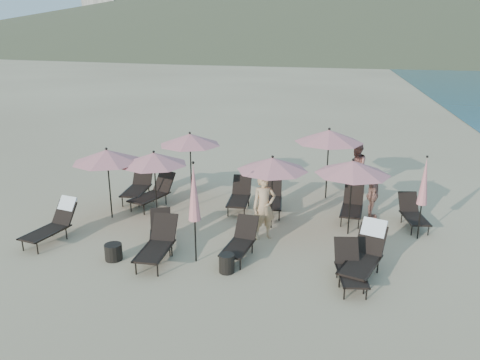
% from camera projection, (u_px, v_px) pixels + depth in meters
% --- Properties ---
extents(ground, '(800.00, 800.00, 0.00)m').
position_uv_depth(ground, '(254.00, 266.00, 11.53)').
color(ground, '#D6BA8C').
rests_on(ground, ground).
extents(hotel_skyline, '(109.00, 82.00, 55.00)m').
position_uv_depth(hotel_skyline, '(178.00, 2.00, 276.09)').
color(hotel_skyline, beige).
rests_on(hotel_skyline, ground).
extents(lounger_0, '(0.97, 1.81, 1.07)m').
position_uv_depth(lounger_0, '(54.00, 223.00, 12.88)').
color(lounger_0, black).
rests_on(lounger_0, ground).
extents(lounger_1, '(1.04, 1.59, 0.86)m').
position_uv_depth(lounger_1, '(161.00, 232.00, 12.57)').
color(lounger_1, black).
rests_on(lounger_1, ground).
extents(lounger_2, '(0.70, 1.74, 0.99)m').
position_uv_depth(lounger_2, '(158.00, 243.00, 11.72)').
color(lounger_2, black).
rests_on(lounger_2, ground).
extents(lounger_3, '(0.78, 1.61, 0.89)m').
position_uv_depth(lounger_3, '(240.00, 241.00, 11.96)').
color(lounger_3, black).
rests_on(lounger_3, ground).
extents(lounger_4, '(0.82, 1.59, 0.87)m').
position_uv_depth(lounger_4, '(350.00, 267.00, 10.64)').
color(lounger_4, black).
rests_on(lounger_4, ground).
extents(lounger_5, '(1.23, 1.96, 1.15)m').
position_uv_depth(lounger_5, '(365.00, 252.00, 11.05)').
color(lounger_5, black).
rests_on(lounger_5, ground).
extents(lounger_6, '(0.83, 1.84, 1.03)m').
position_uv_depth(lounger_6, '(138.00, 186.00, 16.16)').
color(lounger_6, black).
rests_on(lounger_6, ground).
extents(lounger_7, '(1.20, 1.88, 1.01)m').
position_uv_depth(lounger_7, '(154.00, 192.00, 15.51)').
color(lounger_7, black).
rests_on(lounger_7, ground).
extents(lounger_8, '(0.72, 1.69, 0.95)m').
position_uv_depth(lounger_8, '(240.00, 196.00, 15.26)').
color(lounger_8, black).
rests_on(lounger_8, ground).
extents(lounger_9, '(0.85, 1.81, 1.01)m').
position_uv_depth(lounger_9, '(271.00, 197.00, 15.03)').
color(lounger_9, black).
rests_on(lounger_9, ground).
extents(lounger_10, '(0.76, 1.66, 0.93)m').
position_uv_depth(lounger_10, '(352.00, 205.00, 14.40)').
color(lounger_10, black).
rests_on(lounger_10, ground).
extents(lounger_11, '(0.83, 1.58, 0.87)m').
position_uv_depth(lounger_11, '(413.00, 213.00, 13.87)').
color(lounger_11, black).
rests_on(lounger_11, ground).
extents(umbrella_open_0, '(2.02, 2.02, 2.17)m').
position_uv_depth(umbrella_open_0, '(154.00, 159.00, 13.98)').
color(umbrella_open_0, black).
rests_on(umbrella_open_0, ground).
extents(umbrella_open_1, '(2.06, 2.06, 2.21)m').
position_uv_depth(umbrella_open_1, '(272.00, 164.00, 13.25)').
color(umbrella_open_1, black).
rests_on(umbrella_open_1, ground).
extents(umbrella_open_2, '(2.08, 2.08, 2.24)m').
position_uv_depth(umbrella_open_2, '(353.00, 168.00, 12.83)').
color(umbrella_open_2, black).
rests_on(umbrella_open_2, ground).
extents(umbrella_open_3, '(2.13, 2.13, 2.30)m').
position_uv_depth(umbrella_open_3, '(190.00, 139.00, 16.06)').
color(umbrella_open_3, black).
rests_on(umbrella_open_3, ground).
extents(umbrella_open_4, '(2.32, 2.32, 2.50)m').
position_uv_depth(umbrella_open_4, '(329.00, 136.00, 15.71)').
color(umbrella_open_4, black).
rests_on(umbrella_open_4, ground).
extents(umbrella_open_5, '(2.09, 2.09, 2.25)m').
position_uv_depth(umbrella_open_5, '(107.00, 156.00, 14.04)').
color(umbrella_open_5, black).
rests_on(umbrella_open_5, ground).
extents(umbrella_closed_0, '(0.31, 0.31, 2.61)m').
position_uv_depth(umbrella_closed_0, '(194.00, 193.00, 11.25)').
color(umbrella_closed_0, black).
rests_on(umbrella_closed_0, ground).
extents(umbrella_closed_1, '(0.28, 0.28, 2.41)m').
position_uv_depth(umbrella_closed_1, '(424.00, 182.00, 12.60)').
color(umbrella_closed_1, black).
rests_on(umbrella_closed_1, ground).
extents(side_table_0, '(0.44, 0.44, 0.42)m').
position_uv_depth(side_table_0, '(113.00, 252.00, 11.82)').
color(side_table_0, black).
rests_on(side_table_0, ground).
extents(side_table_1, '(0.38, 0.38, 0.46)m').
position_uv_depth(side_table_1, '(227.00, 263.00, 11.19)').
color(side_table_1, black).
rests_on(side_table_1, ground).
extents(beachgoer_a, '(0.80, 0.70, 1.84)m').
position_uv_depth(beachgoer_a, '(264.00, 207.00, 12.90)').
color(beachgoer_a, tan).
rests_on(beachgoer_a, ground).
extents(beachgoer_b, '(0.71, 0.90, 1.81)m').
position_uv_depth(beachgoer_b, '(356.00, 167.00, 16.82)').
color(beachgoer_b, '#A56155').
rests_on(beachgoer_b, ground).
extents(beachgoer_c, '(0.39, 0.93, 1.59)m').
position_uv_depth(beachgoer_c, '(373.00, 195.00, 14.28)').
color(beachgoer_c, tan).
rests_on(beachgoer_c, ground).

